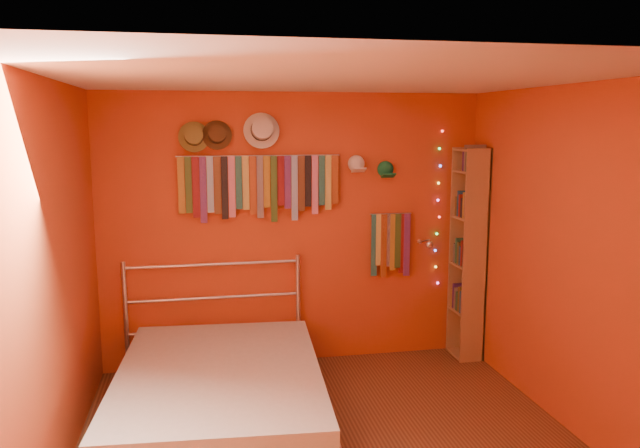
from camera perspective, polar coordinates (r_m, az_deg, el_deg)
back_wall at (r=5.74m, az=-2.36°, el=-0.57°), size 3.50×0.02×2.50m
right_wall at (r=4.75m, az=22.61°, el=-3.34°), size 0.02×3.50×2.50m
left_wall at (r=4.05m, az=-23.53°, el=-5.45°), size 0.02×3.50×2.50m
ceiling at (r=3.94m, az=1.57°, el=13.24°), size 3.50×3.50×0.02m
tie_rack at (r=5.57m, az=-5.61°, el=3.71°), size 1.45×0.03×0.60m
small_tie_rack at (r=5.91m, az=6.49°, el=-1.65°), size 0.40×0.03×0.61m
fedora_olive at (r=5.49m, az=-11.46°, el=7.88°), size 0.27×0.15×0.26m
fedora_brown at (r=5.50m, az=-9.39°, el=8.09°), size 0.26×0.14×0.25m
fedora_white at (r=5.52m, az=-5.33°, el=8.59°), size 0.32×0.17×0.31m
cap_white at (r=5.73m, az=3.34°, el=5.51°), size 0.17×0.21×0.17m
cap_green at (r=5.81m, az=6.01°, el=4.99°), size 0.17×0.21×0.17m
fairy_lights at (r=6.04m, az=10.77°, el=1.39°), size 0.06×0.02×1.49m
reading_lamp at (r=5.85m, az=9.82°, el=-1.80°), size 0.07×0.30×0.09m
bookshelf at (r=6.05m, az=13.70°, el=-2.55°), size 0.25×0.34×2.00m
bed at (r=4.83m, az=-9.15°, el=-15.15°), size 1.71×2.20×1.04m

